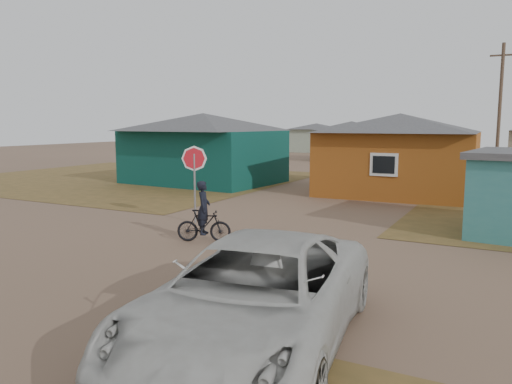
% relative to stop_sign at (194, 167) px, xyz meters
% --- Properties ---
extents(ground, '(120.00, 120.00, 0.00)m').
position_rel_stop_sign_xyz_m(ground, '(2.19, -3.44, -1.95)').
color(ground, brown).
extents(grass_nw, '(20.00, 18.00, 0.00)m').
position_rel_stop_sign_xyz_m(grass_nw, '(-11.81, 9.56, -1.94)').
color(grass_nw, brown).
rests_on(grass_nw, ground).
extents(house_teal, '(8.93, 7.08, 4.00)m').
position_rel_stop_sign_xyz_m(house_teal, '(-6.31, 10.06, 0.11)').
color(house_teal, '#0A3932').
rests_on(house_teal, ground).
extents(house_yellow, '(7.72, 6.76, 3.90)m').
position_rel_stop_sign_xyz_m(house_yellow, '(4.69, 10.55, 0.06)').
color(house_yellow, '#904A16').
rests_on(house_yellow, ground).
extents(house_pale_west, '(7.04, 6.15, 3.60)m').
position_rel_stop_sign_xyz_m(house_pale_west, '(-3.81, 30.56, -0.09)').
color(house_pale_west, '#929E87').
rests_on(house_pale_west, ground).
extents(house_pale_north, '(6.28, 5.81, 3.40)m').
position_rel_stop_sign_xyz_m(house_pale_north, '(-11.81, 42.56, -0.19)').
color(house_pale_north, '#929E87').
rests_on(house_pale_north, ground).
extents(utility_pole_near, '(1.40, 0.20, 8.00)m').
position_rel_stop_sign_xyz_m(utility_pole_near, '(8.69, 18.56, 2.19)').
color(utility_pole_near, brown).
rests_on(utility_pole_near, ground).
extents(stop_sign, '(0.87, 0.12, 2.67)m').
position_rel_stop_sign_xyz_m(stop_sign, '(0.00, 0.00, 0.00)').
color(stop_sign, gray).
rests_on(stop_sign, ground).
extents(cyclist, '(1.63, 1.03, 1.78)m').
position_rel_stop_sign_xyz_m(cyclist, '(1.83, -2.20, -1.30)').
color(cyclist, black).
rests_on(cyclist, ground).
extents(vehicle, '(3.60, 6.35, 1.67)m').
position_rel_stop_sign_xyz_m(vehicle, '(6.41, -7.68, -1.11)').
color(vehicle, '#BABAB5').
rests_on(vehicle, ground).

